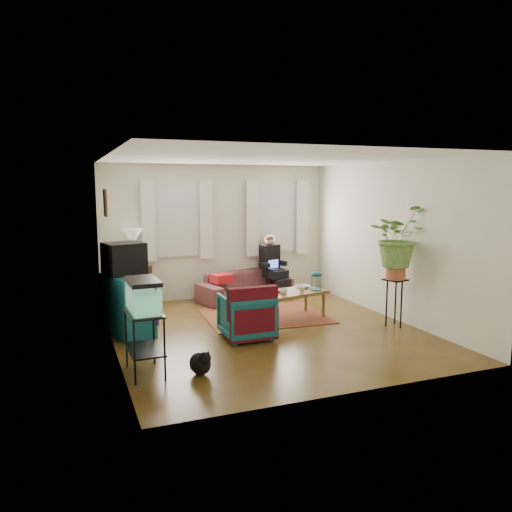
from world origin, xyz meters
name	(u,v)px	position (x,y,z in m)	size (l,w,h in m)	color
floor	(265,330)	(0.00, 0.00, 0.00)	(4.50, 5.00, 0.01)	#4F2B14
ceiling	(266,158)	(0.00, 0.00, 2.60)	(4.50, 5.00, 0.01)	white
wall_back	(217,232)	(0.00, 2.50, 1.30)	(4.50, 0.01, 2.60)	silver
wall_front	(357,274)	(0.00, -2.50, 1.30)	(4.50, 0.01, 2.60)	silver
wall_left	(110,254)	(-2.25, 0.00, 1.30)	(0.01, 5.00, 2.60)	silver
wall_right	(391,240)	(2.25, 0.00, 1.30)	(0.01, 5.00, 2.60)	silver
window_left	(177,220)	(-0.80, 2.48, 1.55)	(1.08, 0.04, 1.38)	white
window_right	(276,218)	(1.25, 2.48, 1.55)	(1.08, 0.04, 1.38)	white
curtains_left	(178,221)	(-0.80, 2.40, 1.55)	(1.36, 0.06, 1.50)	white
curtains_right	(278,218)	(1.25, 2.40, 1.55)	(1.36, 0.06, 1.50)	white
picture_frame	(106,203)	(-2.21, 0.85, 1.95)	(0.04, 0.32, 0.40)	#3D2616
area_rug	(265,316)	(0.30, 0.76, 0.01)	(2.00, 1.60, 0.01)	maroon
sofa	(245,281)	(0.42, 2.05, 0.36)	(1.86, 0.73, 0.73)	brown
seated_person	(272,268)	(1.06, 2.23, 0.56)	(0.47, 0.57, 1.11)	black
side_table	(134,285)	(-1.65, 2.37, 0.37)	(0.51, 0.51, 0.75)	#3B2316
table_lamp	(133,248)	(-1.65, 2.37, 1.07)	(0.39, 0.39, 0.69)	white
dresser	(127,304)	(-1.99, 0.60, 0.44)	(0.49, 0.99, 0.89)	#126F70
crt_tv	(124,258)	(-2.00, 0.70, 1.13)	(0.54, 0.49, 0.47)	black
aquarium_stand	(145,343)	(-2.00, -1.14, 0.38)	(0.38, 0.67, 0.75)	black
aquarium	(143,295)	(-2.00, -1.14, 0.95)	(0.34, 0.61, 0.40)	#7FD899
black_cat	(200,361)	(-1.40, -1.39, 0.16)	(0.24, 0.38, 0.32)	black
armchair	(246,314)	(-0.41, -0.26, 0.36)	(0.70, 0.66, 0.72)	#115E6A
serape_throw	(253,308)	(-0.41, -0.53, 0.51)	(0.72, 0.17, 0.59)	#9E0A0A
coffee_table	(292,305)	(0.68, 0.48, 0.23)	(1.12, 0.61, 0.46)	brown
cup_a	(284,291)	(0.45, 0.32, 0.51)	(0.13, 0.13, 0.10)	white
cup_b	(302,290)	(0.77, 0.31, 0.51)	(0.10, 0.10, 0.10)	beige
bowl	(303,287)	(0.95, 0.64, 0.49)	(0.22, 0.22, 0.05)	white
snack_tray	(272,291)	(0.35, 0.56, 0.48)	(0.35, 0.35, 0.04)	#B21414
birdcage	(316,281)	(1.09, 0.41, 0.62)	(0.18, 0.18, 0.32)	#115B6B
plant_stand	(394,303)	(1.97, -0.54, 0.38)	(0.32, 0.32, 0.76)	black
potted_plant	(397,246)	(1.97, -0.54, 1.28)	(0.87, 0.75, 0.96)	#599947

